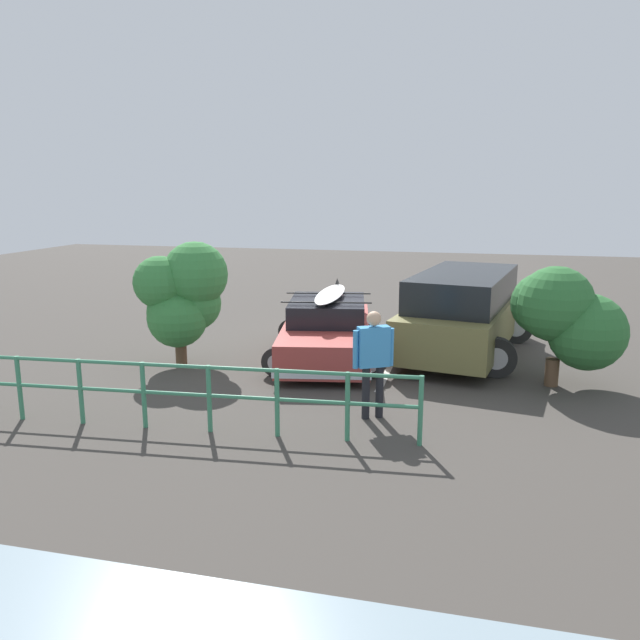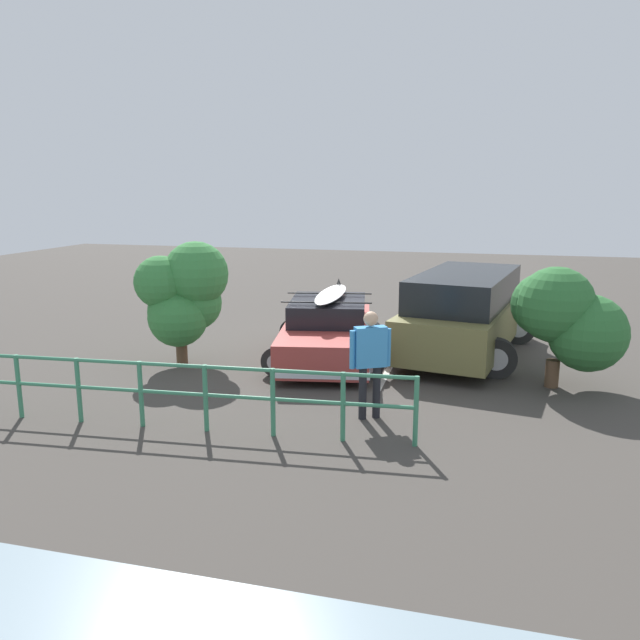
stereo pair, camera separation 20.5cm
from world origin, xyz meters
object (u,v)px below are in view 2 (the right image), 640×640
Objects in this scene: bush_near_left at (183,296)px; bush_near_right at (564,316)px; person_bystander at (370,355)px; sedan_car at (328,331)px; suv_car at (464,312)px.

bush_near_right is at bearing -177.31° from bush_near_left.
person_bystander is 3.85m from bush_near_right.
sedan_car is 0.86× the size of suv_car.
suv_car is 3.07× the size of person_bystander.
sedan_car is at bearing -65.41° from person_bystander.
bush_near_right is (-1.75, 1.89, 0.39)m from suv_car.
bush_near_left reaches higher than sedan_car.
bush_near_right reaches higher than person_bystander.
suv_car reaches higher than sedan_car.
suv_car is 4.45m from person_bystander.
sedan_car is at bearing 21.74° from suv_car.
person_bystander is (1.26, 4.27, 0.10)m from suv_car.
suv_car is at bearing -157.55° from bush_near_left.
person_bystander is 0.78× the size of bush_near_right.
sedan_car is 2.63× the size of person_bystander.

